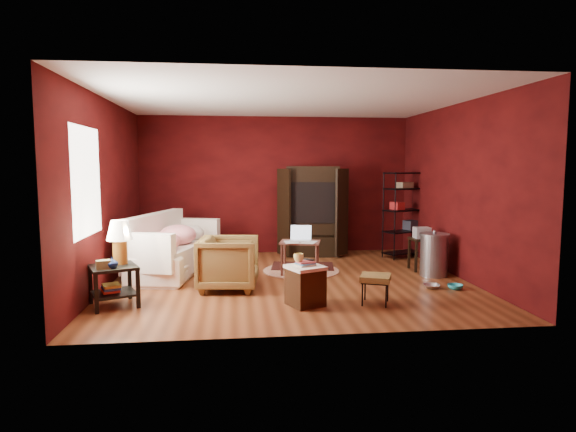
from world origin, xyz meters
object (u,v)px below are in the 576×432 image
at_px(tv_armoire, 313,209).
at_px(wire_shelving, 405,211).
at_px(armchair, 229,261).
at_px(sofa, 172,248).
at_px(hamper, 305,285).
at_px(side_table, 117,255).
at_px(laptop_desk, 300,245).

xyz_separation_m(tv_armoire, wire_shelving, (1.78, -0.37, -0.01)).
bearing_deg(armchair, tv_armoire, -26.60).
xyz_separation_m(armchair, wire_shelving, (3.42, 2.15, 0.49)).
height_order(sofa, tv_armoire, tv_armoire).
distance_m(armchair, hamper, 1.37).
relative_size(side_table, wire_shelving, 0.65).
xyz_separation_m(armchair, hamper, (0.99, -0.93, -0.15)).
xyz_separation_m(side_table, laptop_desk, (2.60, 1.46, -0.16)).
distance_m(laptop_desk, tv_armoire, 1.78).
bearing_deg(side_table, laptop_desk, 29.40).
xyz_separation_m(laptop_desk, wire_shelving, (2.25, 1.30, 0.42)).
height_order(laptop_desk, tv_armoire, tv_armoire).
bearing_deg(side_table, wire_shelving, 29.65).
height_order(armchair, laptop_desk, armchair).
relative_size(sofa, hamper, 3.70).
bearing_deg(hamper, armchair, 136.80).
bearing_deg(sofa, armchair, -131.75).
bearing_deg(tv_armoire, laptop_desk, -97.93).
relative_size(hamper, tv_armoire, 0.33).
height_order(hamper, laptop_desk, laptop_desk).
relative_size(hamper, wire_shelving, 0.36).
bearing_deg(sofa, tv_armoire, -53.92).
bearing_deg(armchair, wire_shelving, -51.28).
bearing_deg(wire_shelving, side_table, -173.57).
height_order(side_table, hamper, side_table).
bearing_deg(side_table, hamper, -7.42).
relative_size(side_table, hamper, 1.83).
distance_m(sofa, side_table, 1.88).
xyz_separation_m(side_table, hamper, (2.42, -0.32, -0.39)).
bearing_deg(side_table, tv_armoire, 45.47).
xyz_separation_m(side_table, tv_armoire, (3.08, 3.13, 0.27)).
relative_size(armchair, hamper, 1.42).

